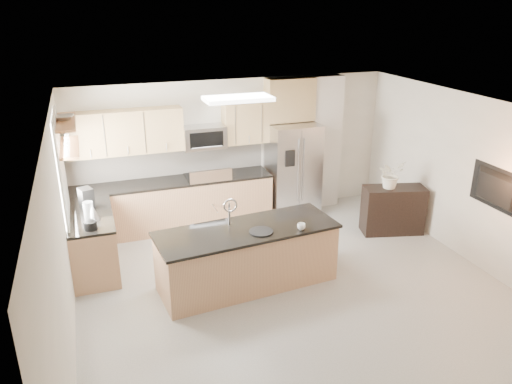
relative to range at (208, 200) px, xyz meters
name	(u,v)px	position (x,y,z in m)	size (l,w,h in m)	color
floor	(301,299)	(0.60, -2.92, -0.47)	(6.50, 6.50, 0.00)	#B0AFA8
ceiling	(308,116)	(0.60, -2.92, 2.13)	(6.00, 6.50, 0.02)	silver
wall_back	(233,149)	(0.60, 0.33, 0.83)	(6.00, 0.02, 2.60)	beige
wall_front	(488,383)	(0.60, -6.17, 0.83)	(6.00, 0.02, 2.60)	beige
wall_left	(61,250)	(-2.40, -2.92, 0.83)	(0.02, 6.50, 2.60)	beige
wall_right	(488,188)	(3.60, -2.92, 0.83)	(0.02, 6.50, 2.60)	beige
back_counter	(174,204)	(-0.63, 0.01, 0.00)	(3.55, 0.66, 1.44)	tan
left_counter	(93,242)	(-2.07, -1.07, -0.01)	(0.66, 1.50, 0.92)	tan
range	(208,200)	(0.00, 0.00, 0.00)	(0.76, 0.64, 1.14)	black
upper_cabinets	(164,129)	(-0.70, 0.16, 1.35)	(3.50, 0.33, 0.75)	tan
microwave	(204,137)	(0.00, 0.12, 1.16)	(0.76, 0.40, 0.40)	#B0B0B2
refrigerator	(292,170)	(1.66, -0.05, 0.42)	(0.92, 0.78, 1.78)	#B0B0B2
partition_column	(324,142)	(2.42, 0.18, 0.83)	(0.60, 0.30, 2.60)	beige
window	(61,170)	(-2.38, -1.07, 1.18)	(0.04, 1.15, 1.65)	white
shelf_lower	(68,147)	(-2.25, -0.97, 1.48)	(0.30, 1.20, 0.04)	olive
shelf_upper	(64,122)	(-2.25, -0.97, 1.85)	(0.30, 1.20, 0.04)	olive
ceiling_fixture	(238,99)	(0.20, -1.32, 2.09)	(1.00, 0.50, 0.06)	white
island	(247,256)	(0.01, -2.28, -0.02)	(2.67, 1.18, 1.32)	tan
credenza	(393,210)	(3.02, -1.44, -0.05)	(1.06, 0.45, 0.85)	black
cup	(301,227)	(0.73, -2.56, 0.47)	(0.12, 0.12, 0.09)	white
platter	(261,232)	(0.16, -2.45, 0.43)	(0.34, 0.34, 0.02)	black
blender	(89,218)	(-2.08, -1.63, 0.63)	(0.18, 0.18, 0.41)	black
kettle	(93,213)	(-2.02, -1.30, 0.56)	(0.20, 0.20, 0.25)	#B0B0B2
coffee_maker	(86,199)	(-2.09, -0.85, 0.61)	(0.24, 0.27, 0.34)	black
bowl	(64,117)	(-2.25, -0.93, 1.91)	(0.36, 0.36, 0.09)	#B0B0B2
flower_vase	(392,167)	(2.93, -1.41, 0.75)	(0.67, 0.58, 0.74)	white
television	(494,190)	(3.51, -3.12, 0.88)	(1.08, 0.14, 0.62)	black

